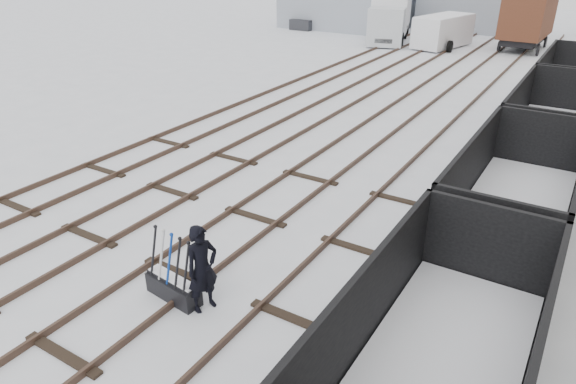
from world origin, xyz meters
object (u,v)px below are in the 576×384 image
at_px(lorry, 390,16).
at_px(freight_wagon_a, 431,384).
at_px(worker, 202,269).
at_px(box_van_wagon, 529,13).
at_px(panel_van, 443,31).
at_px(ground_frame, 173,286).

bearing_deg(lorry, freight_wagon_a, -83.24).
bearing_deg(worker, box_van_wagon, 16.29).
bearing_deg(panel_van, worker, -68.88).
xyz_separation_m(box_van_wagon, panel_van, (-4.98, -2.06, -1.31)).
distance_m(ground_frame, panel_van, 31.12).
distance_m(box_van_wagon, lorry, 9.36).
height_order(lorry, panel_van, lorry).
xyz_separation_m(worker, lorry, (-8.63, 31.55, 0.84)).
distance_m(worker, panel_van, 31.11).
bearing_deg(lorry, box_van_wagon, -7.73).
relative_size(ground_frame, box_van_wagon, 0.27).
xyz_separation_m(freight_wagon_a, box_van_wagon, (-4.10, 33.41, 1.47)).
xyz_separation_m(freight_wagon_a, panel_van, (-9.08, 31.34, 0.16)).
distance_m(lorry, panel_van, 4.37).
relative_size(freight_wagon_a, lorry, 0.78).
height_order(freight_wagon_a, box_van_wagon, box_van_wagon).
relative_size(ground_frame, worker, 0.80).
relative_size(ground_frame, freight_wagon_a, 0.24).
bearing_deg(ground_frame, freight_wagon_a, 2.29).
distance_m(box_van_wagon, panel_van, 5.55).
xyz_separation_m(lorry, panel_van, (4.26, -0.75, -0.65)).
relative_size(box_van_wagon, lorry, 0.70).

